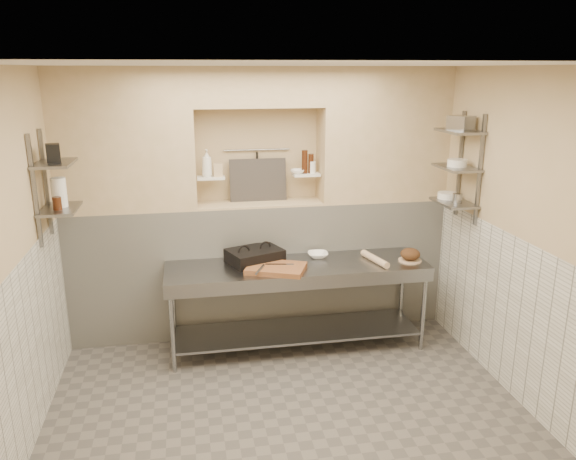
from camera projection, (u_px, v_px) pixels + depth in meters
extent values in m
cube|color=#5F5A54|center=(290.00, 422.00, 4.65)|extent=(4.00, 3.90, 0.10)
cube|color=silver|center=(290.00, 57.00, 3.85)|extent=(4.00, 3.90, 0.10)
cube|color=tan|center=(0.00, 274.00, 3.89)|extent=(0.10, 3.90, 2.80)
cube|color=tan|center=(535.00, 242.00, 4.61)|extent=(0.10, 3.90, 2.80)
cube|color=tan|center=(257.00, 199.00, 6.14)|extent=(4.00, 0.10, 2.80)
cube|color=tan|center=(378.00, 407.00, 2.36)|extent=(4.00, 0.10, 2.80)
cube|color=silver|center=(261.00, 267.00, 6.10)|extent=(4.00, 0.40, 1.40)
cube|color=tan|center=(260.00, 203.00, 5.90)|extent=(1.30, 0.40, 0.02)
cube|color=tan|center=(124.00, 140.00, 5.48)|extent=(1.35, 0.40, 1.40)
cube|color=tan|center=(383.00, 135.00, 5.94)|extent=(1.35, 0.40, 1.40)
cube|color=tan|center=(258.00, 87.00, 5.57)|extent=(1.30, 0.40, 0.40)
cube|color=silver|center=(23.00, 363.00, 4.10)|extent=(0.02, 3.90, 1.40)
cube|color=silver|center=(519.00, 321.00, 4.79)|extent=(0.02, 3.90, 1.40)
cube|color=white|center=(211.00, 178.00, 5.73)|extent=(0.28, 0.16, 0.02)
cube|color=white|center=(306.00, 175.00, 5.91)|extent=(0.28, 0.16, 0.02)
cylinder|color=gray|center=(257.00, 150.00, 5.91)|extent=(0.70, 0.02, 0.02)
cylinder|color=black|center=(257.00, 166.00, 5.94)|extent=(0.02, 0.02, 0.30)
cube|color=#383330|center=(258.00, 180.00, 5.93)|extent=(0.60, 0.08, 0.45)
cube|color=slate|center=(46.00, 183.00, 4.98)|extent=(0.03, 0.03, 0.95)
cube|color=slate|center=(35.00, 192.00, 4.60)|extent=(0.03, 0.03, 0.95)
cube|color=slate|center=(60.00, 209.00, 4.87)|extent=(0.30, 0.50, 0.02)
cube|color=slate|center=(55.00, 163.00, 4.76)|extent=(0.30, 0.50, 0.03)
cube|color=slate|center=(460.00, 164.00, 5.65)|extent=(0.03, 0.03, 1.05)
cube|color=slate|center=(480.00, 171.00, 5.27)|extent=(0.03, 0.03, 1.05)
cube|color=slate|center=(454.00, 203.00, 5.53)|extent=(0.30, 0.50, 0.02)
cube|color=slate|center=(457.00, 168.00, 5.44)|extent=(0.30, 0.50, 0.02)
cube|color=slate|center=(460.00, 131.00, 5.34)|extent=(0.30, 0.50, 0.03)
cube|color=gray|center=(297.00, 266.00, 5.58)|extent=(2.60, 0.70, 0.04)
cube|color=gray|center=(297.00, 330.00, 5.77)|extent=(2.45, 0.60, 0.03)
cube|color=gray|center=(304.00, 284.00, 5.28)|extent=(2.60, 0.02, 0.12)
cylinder|color=gray|center=(172.00, 331.00, 5.21)|extent=(0.04, 0.04, 0.86)
cylinder|color=gray|center=(173.00, 306.00, 5.76)|extent=(0.04, 0.04, 0.86)
cylinder|color=gray|center=(423.00, 311.00, 5.64)|extent=(0.04, 0.04, 0.86)
cylinder|color=gray|center=(402.00, 289.00, 6.19)|extent=(0.04, 0.04, 0.86)
cube|color=black|center=(255.00, 258.00, 5.62)|extent=(0.61, 0.53, 0.09)
cube|color=black|center=(255.00, 252.00, 5.60)|extent=(0.61, 0.53, 0.05)
cube|color=brown|center=(276.00, 268.00, 5.40)|extent=(0.65, 0.56, 0.05)
cube|color=gray|center=(280.00, 264.00, 5.43)|extent=(0.28, 0.08, 0.01)
cylinder|color=gray|center=(260.00, 270.00, 5.27)|extent=(0.12, 0.24, 0.02)
imported|color=white|center=(318.00, 255.00, 5.78)|extent=(0.23, 0.23, 0.05)
cylinder|color=tan|center=(375.00, 259.00, 5.63)|extent=(0.17, 0.45, 0.07)
cylinder|color=tan|center=(410.00, 260.00, 5.68)|extent=(0.23, 0.23, 0.01)
ellipsoid|color=#4C2D19|center=(410.00, 254.00, 5.66)|extent=(0.20, 0.20, 0.12)
imported|color=white|center=(207.00, 163.00, 5.69)|extent=(0.11, 0.11, 0.28)
cube|color=tan|center=(218.00, 170.00, 5.72)|extent=(0.09, 0.09, 0.13)
imported|color=white|center=(297.00, 172.00, 5.88)|extent=(0.18, 0.18, 0.05)
cylinder|color=#36180B|center=(311.00, 164.00, 5.89)|extent=(0.06, 0.06, 0.20)
cylinder|color=#36180B|center=(305.00, 162.00, 5.88)|extent=(0.06, 0.06, 0.24)
cylinder|color=white|center=(312.00, 167.00, 5.91)|extent=(0.07, 0.07, 0.13)
cylinder|color=white|center=(59.00, 192.00, 4.87)|extent=(0.13, 0.13, 0.26)
cylinder|color=#36180B|center=(57.00, 203.00, 4.78)|extent=(0.07, 0.07, 0.11)
cube|color=black|center=(53.00, 153.00, 4.72)|extent=(0.13, 0.13, 0.15)
cylinder|color=white|center=(447.00, 195.00, 5.66)|extent=(0.20, 0.20, 0.06)
cylinder|color=gray|center=(457.00, 198.00, 5.45)|extent=(0.09, 0.09, 0.09)
cylinder|color=white|center=(457.00, 163.00, 5.42)|extent=(0.19, 0.19, 0.07)
cube|color=gray|center=(461.00, 123.00, 5.31)|extent=(0.25, 0.26, 0.13)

